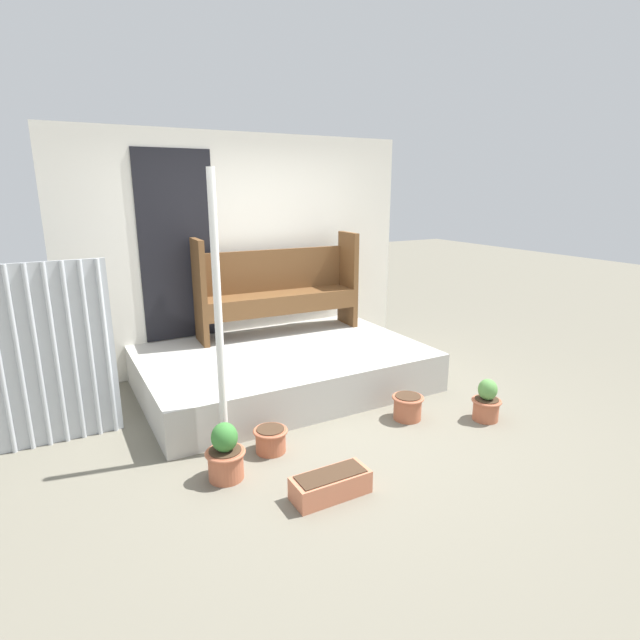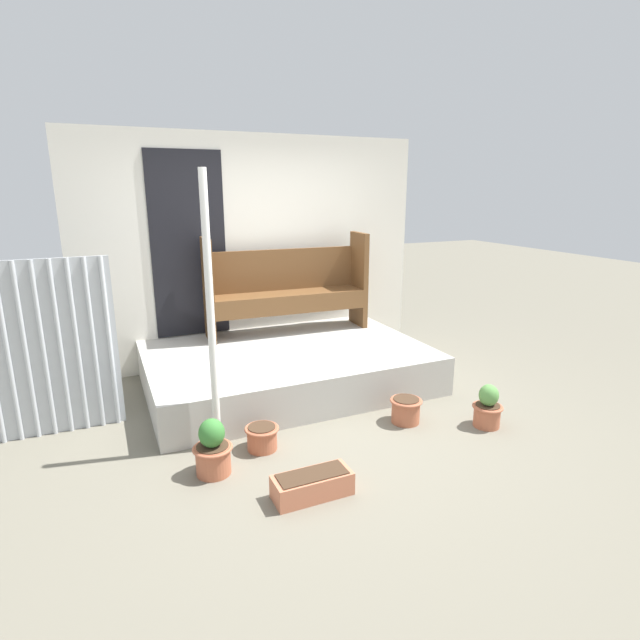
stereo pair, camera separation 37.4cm
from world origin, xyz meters
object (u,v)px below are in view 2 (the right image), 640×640
at_px(flower_pot_middle, 262,436).
at_px(planter_box_rect, 312,485).
at_px(bench, 287,284).
at_px(support_post, 211,318).
at_px(flower_pot_far_right, 488,408).
at_px(flower_pot_left, 213,450).
at_px(flower_pot_right, 406,409).

height_order(flower_pot_middle, planter_box_rect, flower_pot_middle).
distance_m(bench, flower_pot_middle, 2.19).
bearing_deg(support_post, flower_pot_far_right, -14.88).
xyz_separation_m(bench, flower_pot_left, (-1.33, -2.00, -0.76)).
bearing_deg(flower_pot_far_right, planter_box_rect, -170.05).
relative_size(support_post, flower_pot_left, 5.03).
distance_m(support_post, flower_pot_right, 1.89).
bearing_deg(bench, flower_pot_left, -120.95).
height_order(bench, flower_pot_far_right, bench).
distance_m(flower_pot_left, flower_pot_right, 1.74).
xyz_separation_m(flower_pot_far_right, planter_box_rect, (-1.79, -0.31, -0.08)).
bearing_deg(support_post, bench, 53.48).
relative_size(bench, flower_pot_far_right, 4.84).
relative_size(flower_pot_left, flower_pot_middle, 1.56).
height_order(bench, flower_pot_left, bench).
bearing_deg(planter_box_rect, bench, 72.85).
height_order(bench, flower_pot_right, bench).
relative_size(flower_pot_middle, planter_box_rect, 0.51).
xyz_separation_m(support_post, bench, (1.22, 1.65, -0.13)).
distance_m(support_post, flower_pot_middle, 1.03).
bearing_deg(support_post, planter_box_rect, -64.46).
bearing_deg(flower_pot_middle, flower_pot_far_right, -12.48).
bearing_deg(flower_pot_middle, flower_pot_right, -2.94).
xyz_separation_m(flower_pot_middle, flower_pot_right, (1.30, -0.07, 0.01)).
height_order(flower_pot_middle, flower_pot_far_right, flower_pot_far_right).
relative_size(flower_pot_far_right, planter_box_rect, 0.72).
xyz_separation_m(flower_pot_left, flower_pot_far_right, (2.33, -0.23, -0.02)).
bearing_deg(support_post, flower_pot_left, -107.60).
relative_size(bench, planter_box_rect, 3.47).
bearing_deg(flower_pot_middle, bench, 63.53).
height_order(flower_pot_left, flower_pot_far_right, flower_pot_left).
bearing_deg(support_post, flower_pot_right, -8.27).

